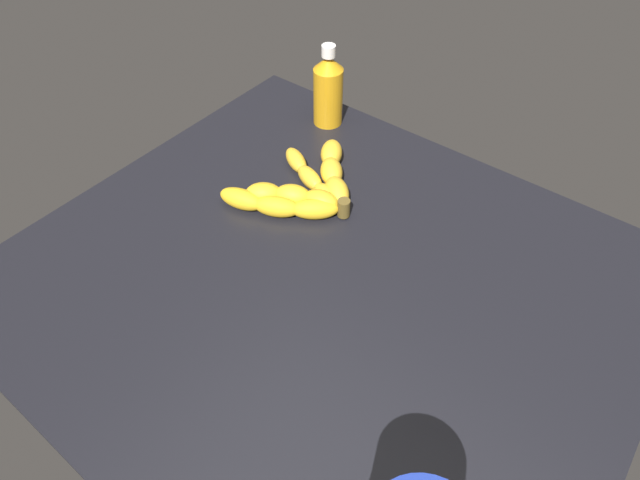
{
  "coord_description": "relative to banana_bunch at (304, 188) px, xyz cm",
  "views": [
    {
      "loc": [
        29.58,
        -38.95,
        59.25
      ],
      "look_at": [
        -2.42,
        2.27,
        4.2
      ],
      "focal_mm": 30.27,
      "sensor_mm": 36.0,
      "label": 1
    }
  ],
  "objects": [
    {
      "name": "ground_plane",
      "position": [
        12.97,
        -11.61,
        -3.43
      ],
      "size": [
        84.91,
        75.58,
        3.4
      ],
      "primitive_type": "cube",
      "color": "black"
    },
    {
      "name": "honey_bottle",
      "position": [
        -9.95,
        19.46,
        5.17
      ],
      "size": [
        5.46,
        5.46,
        15.35
      ],
      "color": "orange",
      "rests_on": "ground_plane"
    },
    {
      "name": "banana_bunch",
      "position": [
        0.0,
        0.0,
        0.0
      ],
      "size": [
        19.2,
        24.19,
        3.75
      ],
      "color": "gold",
      "rests_on": "ground_plane"
    }
  ]
}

